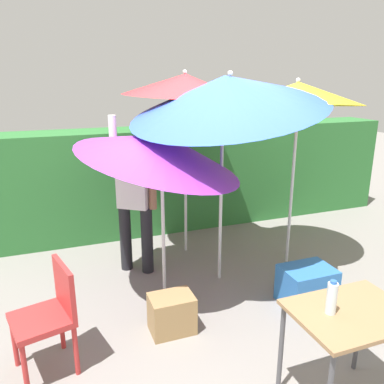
{
  "coord_description": "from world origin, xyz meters",
  "views": [
    {
      "loc": [
        -1.39,
        -3.45,
        2.29
      ],
      "look_at": [
        0.0,
        0.3,
        1.1
      ],
      "focal_mm": 36.31,
      "sensor_mm": 36.0,
      "label": 1
    }
  ],
  "objects_px": {
    "umbrella_rainbow": "(162,148)",
    "umbrella_navy": "(226,93)",
    "umbrella_yellow": "(185,85)",
    "chair_plastic": "(50,312)",
    "folding_table": "(351,323)",
    "crate_cardboard": "(172,314)",
    "cooler_box": "(307,286)",
    "person_vendor": "(134,198)",
    "umbrella_orange": "(298,94)",
    "bottle_water": "(332,298)"
  },
  "relations": [
    {
      "from": "umbrella_navy",
      "to": "crate_cardboard",
      "type": "bearing_deg",
      "value": -139.29
    },
    {
      "from": "umbrella_orange",
      "to": "folding_table",
      "type": "bearing_deg",
      "value": -113.6
    },
    {
      "from": "crate_cardboard",
      "to": "cooler_box",
      "type": "bearing_deg",
      "value": -1.46
    },
    {
      "from": "umbrella_rainbow",
      "to": "person_vendor",
      "type": "height_order",
      "value": "umbrella_rainbow"
    },
    {
      "from": "umbrella_rainbow",
      "to": "umbrella_navy",
      "type": "relative_size",
      "value": 0.77
    },
    {
      "from": "umbrella_rainbow",
      "to": "crate_cardboard",
      "type": "relative_size",
      "value": 5.01
    },
    {
      "from": "chair_plastic",
      "to": "umbrella_rainbow",
      "type": "bearing_deg",
      "value": 34.35
    },
    {
      "from": "umbrella_navy",
      "to": "cooler_box",
      "type": "bearing_deg",
      "value": -51.18
    },
    {
      "from": "cooler_box",
      "to": "chair_plastic",
      "type": "bearing_deg",
      "value": -178.28
    },
    {
      "from": "cooler_box",
      "to": "bottle_water",
      "type": "distance_m",
      "value": 1.55
    },
    {
      "from": "umbrella_orange",
      "to": "crate_cardboard",
      "type": "bearing_deg",
      "value": -154.64
    },
    {
      "from": "umbrella_rainbow",
      "to": "person_vendor",
      "type": "distance_m",
      "value": 0.92
    },
    {
      "from": "umbrella_yellow",
      "to": "chair_plastic",
      "type": "xyz_separation_m",
      "value": [
        -1.75,
        -1.74,
        -1.68
      ]
    },
    {
      "from": "umbrella_rainbow",
      "to": "bottle_water",
      "type": "bearing_deg",
      "value": -72.54
    },
    {
      "from": "umbrella_yellow",
      "to": "bottle_water",
      "type": "relative_size",
      "value": 9.89
    },
    {
      "from": "umbrella_yellow",
      "to": "person_vendor",
      "type": "relative_size",
      "value": 1.26
    },
    {
      "from": "umbrella_orange",
      "to": "umbrella_yellow",
      "type": "relative_size",
      "value": 0.98
    },
    {
      "from": "cooler_box",
      "to": "umbrella_navy",
      "type": "bearing_deg",
      "value": 128.82
    },
    {
      "from": "umbrella_navy",
      "to": "person_vendor",
      "type": "distance_m",
      "value": 1.59
    },
    {
      "from": "chair_plastic",
      "to": "umbrella_navy",
      "type": "bearing_deg",
      "value": 24.07
    },
    {
      "from": "umbrella_yellow",
      "to": "umbrella_rainbow",
      "type": "bearing_deg",
      "value": -121.48
    },
    {
      "from": "umbrella_yellow",
      "to": "crate_cardboard",
      "type": "xyz_separation_m",
      "value": [
        -0.71,
        -1.62,
        -2.01
      ]
    },
    {
      "from": "chair_plastic",
      "to": "bottle_water",
      "type": "bearing_deg",
      "value": -31.79
    },
    {
      "from": "crate_cardboard",
      "to": "umbrella_yellow",
      "type": "bearing_deg",
      "value": 66.39
    },
    {
      "from": "umbrella_rainbow",
      "to": "folding_table",
      "type": "distance_m",
      "value": 2.27
    },
    {
      "from": "person_vendor",
      "to": "umbrella_rainbow",
      "type": "bearing_deg",
      "value": -73.51
    },
    {
      "from": "person_vendor",
      "to": "bottle_water",
      "type": "height_order",
      "value": "person_vendor"
    },
    {
      "from": "umbrella_yellow",
      "to": "chair_plastic",
      "type": "bearing_deg",
      "value": -135.16
    },
    {
      "from": "umbrella_rainbow",
      "to": "cooler_box",
      "type": "distance_m",
      "value": 2.06
    },
    {
      "from": "umbrella_yellow",
      "to": "umbrella_navy",
      "type": "height_order",
      "value": "umbrella_navy"
    },
    {
      "from": "chair_plastic",
      "to": "crate_cardboard",
      "type": "bearing_deg",
      "value": 6.19
    },
    {
      "from": "crate_cardboard",
      "to": "folding_table",
      "type": "xyz_separation_m",
      "value": [
        0.89,
        -1.24,
        0.5
      ]
    },
    {
      "from": "person_vendor",
      "to": "bottle_water",
      "type": "distance_m",
      "value": 2.62
    },
    {
      "from": "crate_cardboard",
      "to": "umbrella_orange",
      "type": "bearing_deg",
      "value": 25.36
    },
    {
      "from": "umbrella_rainbow",
      "to": "umbrella_yellow",
      "type": "bearing_deg",
      "value": 58.52
    },
    {
      "from": "umbrella_orange",
      "to": "crate_cardboard",
      "type": "distance_m",
      "value": 2.77
    },
    {
      "from": "bottle_water",
      "to": "umbrella_yellow",
      "type": "bearing_deg",
      "value": 90.52
    },
    {
      "from": "cooler_box",
      "to": "folding_table",
      "type": "distance_m",
      "value": 1.42
    },
    {
      "from": "umbrella_orange",
      "to": "crate_cardboard",
      "type": "height_order",
      "value": "umbrella_orange"
    },
    {
      "from": "folding_table",
      "to": "umbrella_yellow",
      "type": "bearing_deg",
      "value": 93.62
    },
    {
      "from": "umbrella_navy",
      "to": "folding_table",
      "type": "relative_size",
      "value": 3.27
    },
    {
      "from": "umbrella_navy",
      "to": "chair_plastic",
      "type": "bearing_deg",
      "value": -155.93
    },
    {
      "from": "chair_plastic",
      "to": "umbrella_orange",
      "type": "bearing_deg",
      "value": 18.82
    },
    {
      "from": "umbrella_yellow",
      "to": "chair_plastic",
      "type": "height_order",
      "value": "umbrella_yellow"
    },
    {
      "from": "umbrella_navy",
      "to": "cooler_box",
      "type": "height_order",
      "value": "umbrella_navy"
    },
    {
      "from": "cooler_box",
      "to": "crate_cardboard",
      "type": "height_order",
      "value": "cooler_box"
    },
    {
      "from": "umbrella_navy",
      "to": "bottle_water",
      "type": "bearing_deg",
      "value": -93.29
    },
    {
      "from": "umbrella_navy",
      "to": "chair_plastic",
      "type": "height_order",
      "value": "umbrella_navy"
    },
    {
      "from": "cooler_box",
      "to": "folding_table",
      "type": "height_order",
      "value": "folding_table"
    },
    {
      "from": "umbrella_yellow",
      "to": "chair_plastic",
      "type": "distance_m",
      "value": 2.98
    }
  ]
}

